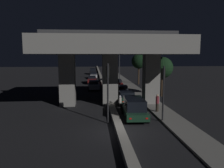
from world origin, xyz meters
TOP-DOWN VIEW (x-y plane):
  - ground_plane at (0.00, 0.00)m, footprint 200.00×200.00m
  - median_divider at (0.00, 35.00)m, footprint 0.63×126.00m
  - sidewalk_right at (4.97, 28.00)m, footprint 2.21×126.00m
  - elevated_overpass at (0.00, 9.27)m, footprint 15.73×10.84m
  - traffic_light_left_of_median at (-0.71, 2.22)m, footprint 0.30×0.49m
  - traffic_light_right_of_median at (3.96, 2.22)m, footprint 0.30×0.49m
  - street_lamp at (3.74, 34.31)m, footprint 2.32×0.32m
  - car_dark_green_lead at (1.79, 3.48)m, footprint 2.21×4.70m
  - car_dark_green_second at (1.88, 9.51)m, footprint 2.21×4.29m
  - car_white_third at (2.16, 15.13)m, footprint 1.93×4.09m
  - car_dark_red_fourth at (2.18, 22.67)m, footprint 1.98×4.30m
  - car_dark_green_fifth at (1.74, 31.17)m, footprint 1.85×4.75m
  - car_silver_lead_oncoming at (-1.86, 20.58)m, footprint 2.03×4.25m
  - car_dark_red_second_oncoming at (-2.16, 29.39)m, footprint 1.90×4.84m
  - car_white_third_oncoming at (-1.81, 38.88)m, footprint 1.95×4.17m
  - car_black_fourth_oncoming at (-2.07, 52.01)m, footprint 2.06×4.74m
  - motorcycle_black_filtering_near at (0.92, 7.13)m, footprint 0.33×1.92m
  - motorcycle_white_filtering_mid at (0.65, 14.14)m, footprint 0.34×2.03m
  - pedestrian_on_sidewalk at (4.37, 5.07)m, footprint 0.34×0.34m
  - roadside_tree_kerbside_near at (7.59, 13.82)m, footprint 2.94×2.94m
  - roadside_tree_kerbside_mid at (7.07, 27.04)m, footprint 2.90×2.90m

SIDE VIEW (x-z plane):
  - ground_plane at x=0.00m, z-range 0.00..0.00m
  - sidewalk_right at x=4.97m, z-range 0.00..0.15m
  - median_divider at x=0.00m, z-range 0.00..0.43m
  - motorcycle_black_filtering_near at x=0.92m, z-range -0.11..1.32m
  - motorcycle_white_filtering_mid at x=0.65m, z-range -0.11..1.32m
  - car_white_third at x=2.16m, z-range -0.01..1.41m
  - car_dark_green_second at x=1.88m, z-range 0.03..1.53m
  - car_dark_red_fourth at x=2.18m, z-range 0.03..1.54m
  - car_dark_red_second_oncoming at x=-2.16m, z-range 0.04..1.53m
  - car_silver_lead_oncoming at x=-1.86m, z-range 0.02..1.56m
  - car_white_third_oncoming at x=-1.81m, z-range 0.03..1.58m
  - car_dark_green_fifth at x=1.74m, z-range 0.03..1.80m
  - car_black_fourth_oncoming at x=-2.07m, z-range 0.06..1.82m
  - car_dark_green_lead at x=1.79m, z-range 0.06..1.86m
  - pedestrian_on_sidewalk at x=4.37m, z-range 0.15..1.87m
  - traffic_light_right_of_median at x=3.96m, z-range 0.87..5.64m
  - traffic_light_left_of_median at x=-0.71m, z-range 0.91..5.91m
  - roadside_tree_kerbside_near at x=7.59m, z-range 1.22..6.69m
  - street_lamp at x=3.74m, z-range 0.71..7.90m
  - roadside_tree_kerbside_mid at x=7.07m, z-range 1.52..7.53m
  - elevated_overpass at x=0.00m, z-range 1.92..10.37m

